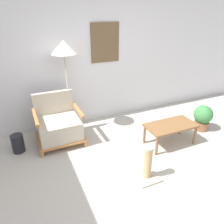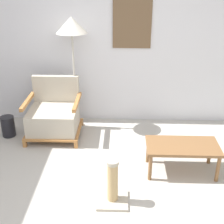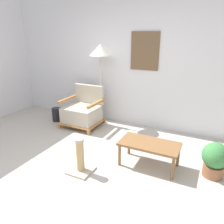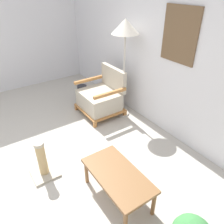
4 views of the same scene
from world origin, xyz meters
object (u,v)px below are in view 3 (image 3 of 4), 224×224
object	(u,v)px
vase	(57,114)
coffee_table	(149,146)
floor_lamp	(100,53)
armchair	(83,112)
potted_plant	(215,159)
scratching_post	(80,160)

from	to	relation	value
vase	coffee_table	bearing A→B (deg)	-18.57
coffee_table	floor_lamp	bearing A→B (deg)	141.35
coffee_table	armchair	bearing A→B (deg)	153.87
armchair	potted_plant	world-z (taller)	armchair
coffee_table	potted_plant	world-z (taller)	potted_plant
vase	scratching_post	distance (m)	2.11
vase	floor_lamp	bearing A→B (deg)	19.51
potted_plant	scratching_post	distance (m)	1.84
floor_lamp	vase	distance (m)	1.69
coffee_table	potted_plant	distance (m)	0.89
coffee_table	scratching_post	bearing A→B (deg)	-144.59
floor_lamp	coffee_table	distance (m)	2.18
armchair	scratching_post	size ratio (longest dim) A/B	1.61
armchair	vase	bearing A→B (deg)	-177.05
scratching_post	armchair	bearing A→B (deg)	122.46
scratching_post	potted_plant	bearing A→B (deg)	23.26
floor_lamp	potted_plant	size ratio (longest dim) A/B	3.37
potted_plant	armchair	bearing A→B (deg)	164.93
armchair	coffee_table	world-z (taller)	armchair
armchair	coffee_table	bearing A→B (deg)	-26.13
floor_lamp	vase	bearing A→B (deg)	-160.49
floor_lamp	scratching_post	distance (m)	2.26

